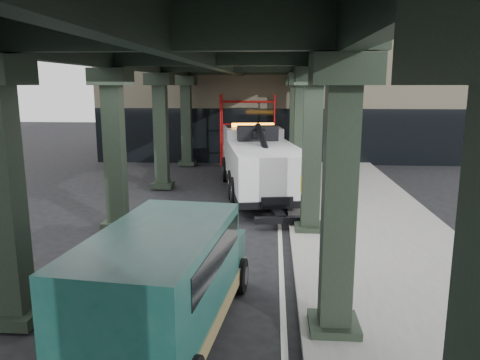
% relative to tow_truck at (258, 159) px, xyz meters
% --- Properties ---
extents(ground, '(90.00, 90.00, 0.00)m').
position_rel_tow_truck_xyz_m(ground, '(-0.84, -7.55, -1.44)').
color(ground, black).
rests_on(ground, ground).
extents(sidewalk, '(5.00, 40.00, 0.15)m').
position_rel_tow_truck_xyz_m(sidewalk, '(3.66, -5.55, -1.36)').
color(sidewalk, gray).
rests_on(sidewalk, ground).
extents(lane_stripe, '(0.12, 38.00, 0.01)m').
position_rel_tow_truck_xyz_m(lane_stripe, '(0.86, -5.55, -1.43)').
color(lane_stripe, silver).
rests_on(lane_stripe, ground).
extents(viaduct, '(7.40, 32.00, 6.40)m').
position_rel_tow_truck_xyz_m(viaduct, '(-1.24, -5.55, 4.02)').
color(viaduct, black).
rests_on(viaduct, ground).
extents(building, '(22.00, 10.00, 8.00)m').
position_rel_tow_truck_xyz_m(building, '(1.16, 12.45, 2.56)').
color(building, '#C6B793').
rests_on(building, ground).
extents(scaffolding, '(3.08, 0.88, 4.00)m').
position_rel_tow_truck_xyz_m(scaffolding, '(-0.84, 7.10, 0.67)').
color(scaffolding, red).
rests_on(scaffolding, ground).
extents(tow_truck, '(3.88, 9.25, 2.95)m').
position_rel_tow_truck_xyz_m(tow_truck, '(0.00, 0.00, 0.00)').
color(tow_truck, black).
rests_on(tow_truck, ground).
extents(towed_van, '(2.59, 5.43, 2.13)m').
position_rel_tow_truck_xyz_m(towed_van, '(-1.24, -11.88, -0.29)').
color(towed_van, '#12403A').
rests_on(towed_van, ground).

